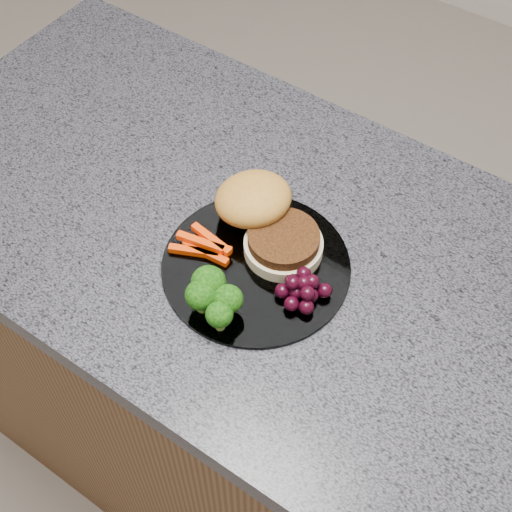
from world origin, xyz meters
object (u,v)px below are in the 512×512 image
Objects in this scene: burger at (264,216)px; grape_bunch at (302,288)px; island_cabinet at (259,385)px; plate at (256,266)px.

burger is 2.79× the size of grape_bunch.
grape_bunch is at bearing -27.81° from island_cabinet.
burger reaches higher than grape_bunch.
grape_bunch is (0.10, -0.05, 0.49)m from island_cabinet.
burger reaches higher than plate.
plate is at bearing 175.52° from grape_bunch.
grape_bunch is at bearing -14.90° from burger.
island_cabinet is at bearing -63.80° from burger.
plate is 0.07m from burger.
burger is at bearing 115.25° from plate.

